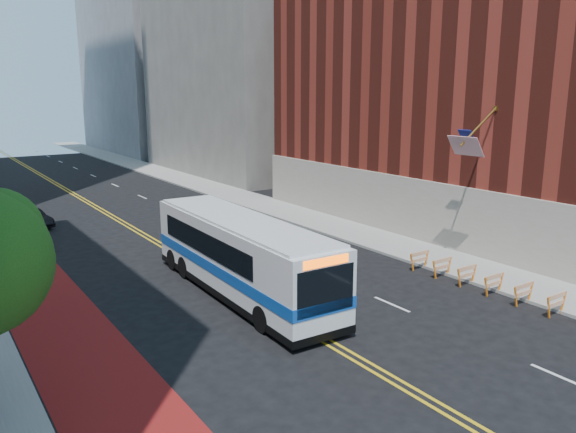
# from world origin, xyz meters

# --- Properties ---
(ground) EXTENTS (160.00, 160.00, 0.00)m
(ground) POSITION_xyz_m (0.00, 0.00, 0.00)
(ground) COLOR black
(ground) RESTS_ON ground
(sidewalk_right) EXTENTS (4.00, 140.00, 0.15)m
(sidewalk_right) POSITION_xyz_m (12.00, 30.00, 0.07)
(sidewalk_right) COLOR gray
(sidewalk_right) RESTS_ON ground
(center_line_inner) EXTENTS (0.14, 140.00, 0.01)m
(center_line_inner) POSITION_xyz_m (-0.18, 30.00, 0.00)
(center_line_inner) COLOR gold
(center_line_inner) RESTS_ON ground
(center_line_outer) EXTENTS (0.14, 140.00, 0.01)m
(center_line_outer) POSITION_xyz_m (0.18, 30.00, 0.00)
(center_line_outer) COLOR gold
(center_line_outer) RESTS_ON ground
(lane_dashes) EXTENTS (0.14, 98.20, 0.01)m
(lane_dashes) POSITION_xyz_m (4.80, 38.00, 0.01)
(lane_dashes) COLOR silver
(lane_dashes) RESTS_ON ground
(brick_building) EXTENTS (18.73, 36.00, 22.00)m
(brick_building) POSITION_xyz_m (21.93, 12.00, 10.96)
(brick_building) COLOR maroon
(brick_building) RESTS_ON ground
(construction_barriers) EXTENTS (1.42, 10.91, 1.00)m
(construction_barriers) POSITION_xyz_m (9.60, 3.42, 0.68)
(construction_barriers) COLOR orange
(construction_barriers) RESTS_ON ground
(transit_bus) EXTENTS (3.31, 13.45, 3.67)m
(transit_bus) POSITION_xyz_m (-0.14, 11.10, 1.92)
(transit_bus) COLOR silver
(transit_bus) RESTS_ON ground
(car_a) EXTENTS (2.72, 4.07, 1.29)m
(car_a) POSITION_xyz_m (-8.83, 22.58, 0.64)
(car_a) COLOR black
(car_a) RESTS_ON ground
(car_b) EXTENTS (2.54, 4.13, 1.28)m
(car_b) POSITION_xyz_m (-5.78, 30.99, 0.64)
(car_b) COLOR black
(car_b) RESTS_ON ground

